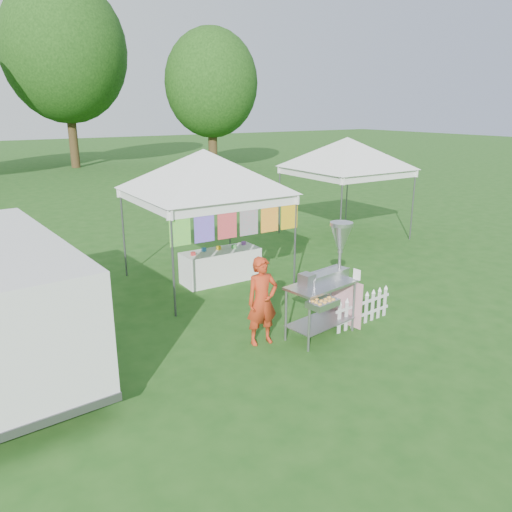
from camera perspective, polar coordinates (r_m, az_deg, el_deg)
ground at (r=8.80m, az=5.10°, el=-9.42°), size 120.00×120.00×0.00m
canopy_main at (r=10.90m, az=-6.01°, el=12.01°), size 4.24×4.24×3.45m
canopy_right at (r=15.31m, az=10.43°, el=13.19°), size 4.24×4.24×3.45m
tree_mid at (r=35.25m, az=-21.08°, el=21.04°), size 7.60×7.60×11.52m
tree_right at (r=31.92m, az=-5.13°, el=19.05°), size 5.60×5.60×8.42m
donut_cart at (r=8.68m, az=8.49°, el=-1.73°), size 1.42×1.15×1.95m
vendor at (r=8.34m, az=0.71°, el=-5.17°), size 0.59×0.43×1.52m
picket_fence at (r=9.42m, az=12.13°, el=-6.02°), size 1.44×0.15×0.56m
display_table at (r=11.50m, az=-4.04°, el=-1.08°), size 1.80×0.70×0.72m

